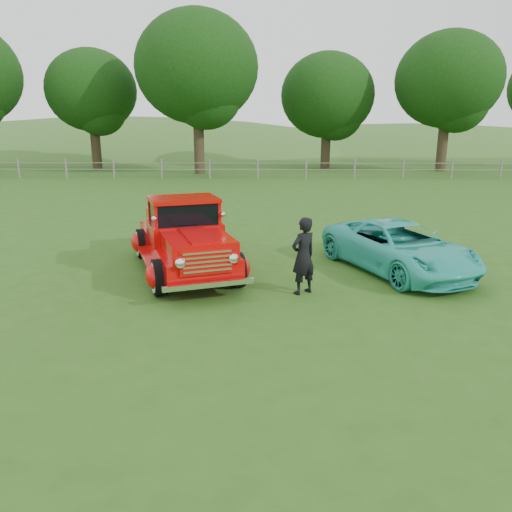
{
  "coord_description": "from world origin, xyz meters",
  "views": [
    {
      "loc": [
        0.43,
        -9.29,
        3.47
      ],
      "look_at": [
        0.25,
        1.2,
        0.62
      ],
      "focal_mm": 35.0,
      "sensor_mm": 36.0,
      "label": 1
    }
  ],
  "objects_px": {
    "tree_near_west": "(197,68)",
    "tree_mid_east": "(449,80)",
    "tree_mid_west": "(91,91)",
    "tree_near_east": "(327,96)",
    "red_pickup": "(184,239)",
    "teal_sedan": "(399,247)",
    "man": "(303,256)"
  },
  "relations": [
    {
      "from": "tree_near_west",
      "to": "tree_mid_east",
      "type": "bearing_deg",
      "value": 6.71
    },
    {
      "from": "tree_near_east",
      "to": "red_pickup",
      "type": "relative_size",
      "value": 1.58
    },
    {
      "from": "tree_mid_west",
      "to": "teal_sedan",
      "type": "xyz_separation_m",
      "value": [
        15.61,
        -25.82,
        -4.96
      ]
    },
    {
      "from": "tree_near_west",
      "to": "tree_mid_east",
      "type": "distance_m",
      "value": 17.13
    },
    {
      "from": "red_pickup",
      "to": "man",
      "type": "xyz_separation_m",
      "value": [
        2.68,
        -1.54,
        0.01
      ]
    },
    {
      "from": "tree_near_west",
      "to": "teal_sedan",
      "type": "height_order",
      "value": "tree_near_west"
    },
    {
      "from": "tree_mid_west",
      "to": "tree_near_east",
      "type": "height_order",
      "value": "tree_mid_west"
    },
    {
      "from": "teal_sedan",
      "to": "man",
      "type": "height_order",
      "value": "man"
    },
    {
      "from": "red_pickup",
      "to": "teal_sedan",
      "type": "distance_m",
      "value": 5.07
    },
    {
      "from": "tree_mid_east",
      "to": "man",
      "type": "xyz_separation_m",
      "value": [
        -11.77,
        -26.45,
        -5.37
      ]
    },
    {
      "from": "teal_sedan",
      "to": "tree_mid_east",
      "type": "bearing_deg",
      "value": 45.16
    },
    {
      "from": "tree_near_east",
      "to": "red_pickup",
      "type": "distance_m",
      "value": 28.02
    },
    {
      "from": "tree_mid_east",
      "to": "man",
      "type": "relative_size",
      "value": 5.87
    },
    {
      "from": "red_pickup",
      "to": "tree_mid_east",
      "type": "bearing_deg",
      "value": 40.12
    },
    {
      "from": "tree_mid_east",
      "to": "red_pickup",
      "type": "bearing_deg",
      "value": -120.13
    },
    {
      "from": "tree_mid_east",
      "to": "red_pickup",
      "type": "height_order",
      "value": "tree_mid_east"
    },
    {
      "from": "man",
      "to": "teal_sedan",
      "type": "bearing_deg",
      "value": 177.43
    },
    {
      "from": "tree_mid_west",
      "to": "tree_mid_east",
      "type": "bearing_deg",
      "value": -2.29
    },
    {
      "from": "man",
      "to": "tree_mid_west",
      "type": "bearing_deg",
      "value": -101.27
    },
    {
      "from": "teal_sedan",
      "to": "man",
      "type": "xyz_separation_m",
      "value": [
        -2.38,
        -1.63,
        0.21
      ]
    },
    {
      "from": "tree_mid_east",
      "to": "tree_mid_west",
      "type": "bearing_deg",
      "value": 177.71
    },
    {
      "from": "teal_sedan",
      "to": "man",
      "type": "bearing_deg",
      "value": -169.69
    },
    {
      "from": "tree_near_east",
      "to": "man",
      "type": "xyz_separation_m",
      "value": [
        -3.77,
        -28.45,
        -4.44
      ]
    },
    {
      "from": "teal_sedan",
      "to": "man",
      "type": "distance_m",
      "value": 2.89
    },
    {
      "from": "tree_mid_west",
      "to": "man",
      "type": "distance_m",
      "value": 30.84
    },
    {
      "from": "teal_sedan",
      "to": "tree_mid_west",
      "type": "bearing_deg",
      "value": 97.04
    },
    {
      "from": "tree_near_west",
      "to": "tree_near_east",
      "type": "xyz_separation_m",
      "value": [
        9.0,
        4.0,
        -1.55
      ]
    },
    {
      "from": "tree_mid_west",
      "to": "tree_near_east",
      "type": "relative_size",
      "value": 1.02
    },
    {
      "from": "tree_near_east",
      "to": "teal_sedan",
      "type": "relative_size",
      "value": 1.96
    },
    {
      "from": "tree_mid_west",
      "to": "tree_near_west",
      "type": "height_order",
      "value": "tree_near_west"
    },
    {
      "from": "tree_near_west",
      "to": "man",
      "type": "xyz_separation_m",
      "value": [
        5.23,
        -24.45,
        -5.99
      ]
    },
    {
      "from": "tree_mid_west",
      "to": "tree_mid_east",
      "type": "distance_m",
      "value": 25.03
    }
  ]
}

